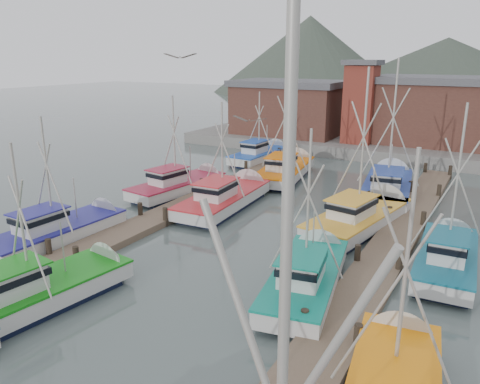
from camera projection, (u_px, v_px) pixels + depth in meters
The scene contains 20 objects.
ground at pixel (201, 280), 22.00m from camera, with size 260.00×260.00×0.00m, color #485755.
dock_left at pixel (143, 225), 28.63m from camera, with size 2.30×46.00×1.50m.
dock_right at pixel (372, 275), 22.02m from camera, with size 2.30×46.00×1.50m.
quay at pixel (385, 144), 52.76m from camera, with size 44.00×16.00×1.20m, color gray.
shed_left at pixel (289, 107), 55.23m from camera, with size 12.72×8.48×6.20m.
shed_center at pixel (446, 110), 48.78m from camera, with size 14.84×9.54×6.90m.
lookout_tower at pixel (360, 101), 48.97m from camera, with size 3.60×3.60×8.50m.
distant_hills at pixel (409, 93), 130.47m from camera, with size 175.00×140.00×42.00m.
boat_4 at pixel (47, 290), 19.73m from camera, with size 3.81×8.98×7.78m.
boat_5 at pixel (308, 275), 21.08m from camera, with size 4.06×8.90×8.07m.
boat_6 at pixel (64, 230), 26.51m from camera, with size 3.28×8.71×7.86m.
boat_8 at pixel (228, 197), 32.63m from camera, with size 3.55×9.82×8.17m.
boat_9 at pixel (363, 216), 28.80m from camera, with size 4.68×10.06×10.45m.
boat_10 at pixel (182, 185), 35.74m from camera, with size 3.85×9.02×8.16m.
boat_11 at pixel (447, 255), 23.08m from camera, with size 3.56×8.35×8.86m.
boat_12 at pixel (286, 170), 40.46m from camera, with size 4.57×10.31×9.65m.
boat_13 at pixel (388, 185), 35.54m from camera, with size 4.65×10.68×11.03m.
boat_14 at pixel (262, 154), 46.76m from camera, with size 3.19×8.77×7.57m.
gull_near at pixel (180, 57), 17.78m from camera, with size 1.55×0.64×0.24m.
gull_far at pixel (249, 120), 18.57m from camera, with size 1.55×0.65×0.24m.
Camera 1 is at (11.42, -16.46, 10.18)m, focal length 35.00 mm.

